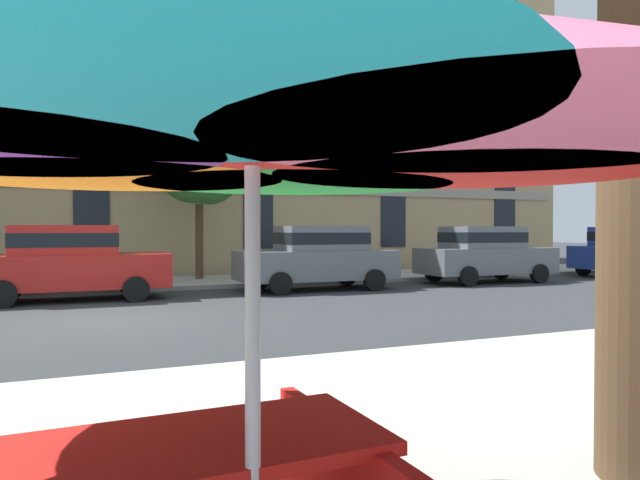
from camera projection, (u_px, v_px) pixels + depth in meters
ground_plane at (105, 322)px, 10.43m from camera, size 120.00×120.00×0.00m
sidewalk_far at (94, 286)px, 16.69m from camera, size 56.00×3.60×0.12m
apartment_building at (87, 117)px, 24.12m from camera, size 39.32×12.08×12.80m
sedan_red at (69, 260)px, 13.57m from camera, size 4.40×1.98×1.78m
sedan_gray at (318, 256)px, 16.06m from camera, size 4.40×1.98×1.78m
sedan_gray_midblock at (485, 253)px, 18.31m from camera, size 4.40×1.98×1.78m
sedan_blue at (630, 250)px, 20.86m from camera, size 4.40×1.98×1.78m
street_tree_middle at (199, 168)px, 18.18m from camera, size 2.74×2.53×5.00m
patio_umbrella at (252, 116)px, 2.16m from camera, size 3.60×3.35×2.35m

